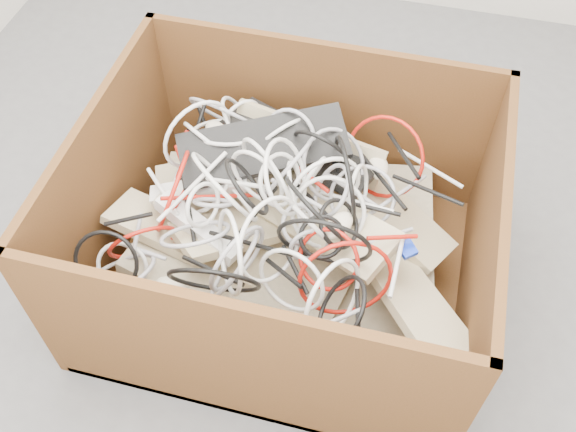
% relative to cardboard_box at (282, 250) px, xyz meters
% --- Properties ---
extents(ground, '(3.00, 3.00, 0.00)m').
position_rel_cardboard_box_xyz_m(ground, '(-0.02, 0.11, -0.15)').
color(ground, '#525355').
rests_on(ground, ground).
extents(cardboard_box, '(1.11, 0.93, 0.59)m').
position_rel_cardboard_box_xyz_m(cardboard_box, '(0.00, 0.00, 0.00)').
color(cardboard_box, '#422C10').
rests_on(cardboard_box, ground).
extents(keyboard_pile, '(1.09, 0.83, 0.36)m').
position_rel_cardboard_box_xyz_m(keyboard_pile, '(0.01, 0.06, 0.13)').
color(keyboard_pile, tan).
rests_on(keyboard_pile, cardboard_box).
extents(mice_scatter, '(0.65, 0.60, 0.18)m').
position_rel_cardboard_box_xyz_m(mice_scatter, '(-0.07, 0.00, 0.21)').
color(mice_scatter, beige).
rests_on(mice_scatter, keyboard_pile).
extents(power_strip_left, '(0.30, 0.13, 0.12)m').
position_rel_cardboard_box_xyz_m(power_strip_left, '(-0.24, 0.02, 0.20)').
color(power_strip_left, silver).
rests_on(power_strip_left, keyboard_pile).
extents(power_strip_right, '(0.27, 0.16, 0.09)m').
position_rel_cardboard_box_xyz_m(power_strip_right, '(-0.20, -0.11, 0.19)').
color(power_strip_right, silver).
rests_on(power_strip_right, keyboard_pile).
extents(vga_plug, '(0.06, 0.06, 0.03)m').
position_rel_cardboard_box_xyz_m(vga_plug, '(0.36, -0.06, 0.21)').
color(vga_plug, '#0D2CC7').
rests_on(vga_plug, keyboard_pile).
extents(cable_tangle, '(1.01, 0.86, 0.46)m').
position_rel_cardboard_box_xyz_m(cable_tangle, '(-0.04, -0.03, 0.25)').
color(cable_tangle, silver).
rests_on(cable_tangle, keyboard_pile).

